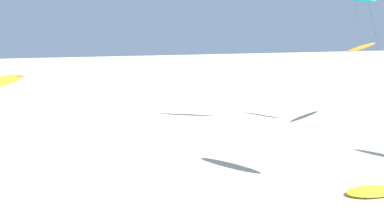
% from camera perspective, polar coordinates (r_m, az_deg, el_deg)
% --- Properties ---
extents(flying_kite_2, '(7.70, 11.93, 9.68)m').
position_cam_1_polar(flying_kite_2, '(51.48, 23.00, 7.96)').
color(flying_kite_2, orange).
rests_on(flying_kite_2, ground).
extents(grounded_kite_0, '(4.00, 1.97, 0.41)m').
position_cam_1_polar(grounded_kite_0, '(30.99, 24.20, -10.75)').
color(grounded_kite_0, yellow).
rests_on(grounded_kite_0, ground).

